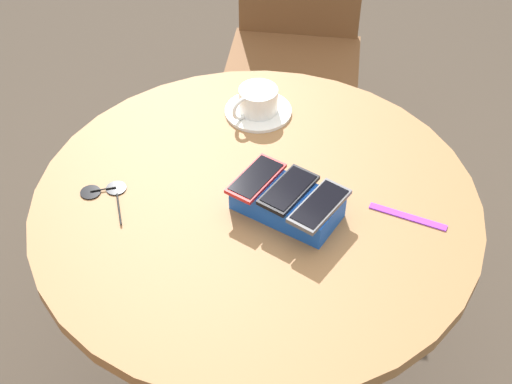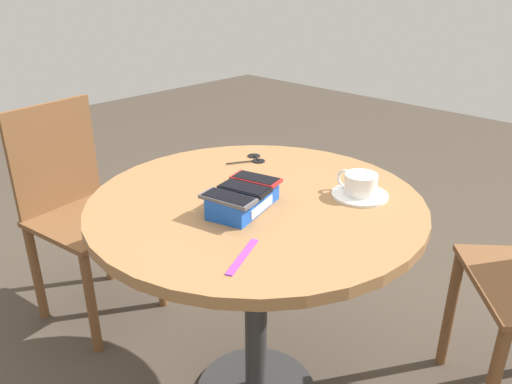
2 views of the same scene
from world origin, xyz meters
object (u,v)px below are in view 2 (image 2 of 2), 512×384
(phone_black, at_px, (245,188))
(chair_far_side, at_px, (81,211))
(round_table, at_px, (256,236))
(phone_red, at_px, (256,179))
(saucer, at_px, (360,195))
(sunglasses, at_px, (254,159))
(phone_gray, at_px, (228,198))
(phone_box, at_px, (244,200))
(lanyard_strap, at_px, (243,256))
(coffee_cup, at_px, (360,183))

(phone_black, xyz_separation_m, chair_far_side, (-0.05, 0.85, -0.34))
(round_table, xyz_separation_m, phone_red, (-0.00, -0.00, 0.18))
(phone_red, relative_size, saucer, 0.93)
(phone_black, relative_size, sunglasses, 1.00)
(phone_gray, bearing_deg, chair_far_side, 88.71)
(phone_gray, relative_size, phone_red, 1.04)
(phone_box, bearing_deg, phone_black, -73.14)
(sunglasses, relative_size, chair_far_side, 0.17)
(phone_red, distance_m, saucer, 0.30)
(phone_gray, xyz_separation_m, lanyard_strap, (-0.10, -0.15, -0.06))
(phone_black, xyz_separation_m, sunglasses, (0.29, 0.25, -0.06))
(phone_gray, bearing_deg, coffee_cup, -23.88)
(phone_box, bearing_deg, sunglasses, 39.80)
(round_table, height_order, lanyard_strap, lanyard_strap)
(phone_black, height_order, sunglasses, phone_black)
(phone_box, height_order, phone_black, phone_black)
(phone_black, bearing_deg, chair_far_side, 93.54)
(phone_box, xyz_separation_m, saucer, (0.28, -0.18, -0.02))
(saucer, bearing_deg, phone_black, 148.41)
(phone_box, bearing_deg, saucer, -32.01)
(phone_gray, height_order, phone_black, same)
(round_table, xyz_separation_m, saucer, (0.21, -0.20, 0.12))
(phone_box, xyz_separation_m, phone_black, (0.00, -0.00, 0.03))
(round_table, bearing_deg, saucer, -42.93)
(phone_box, xyz_separation_m, lanyard_strap, (-0.17, -0.17, -0.03))
(saucer, distance_m, chair_far_side, 1.12)
(saucer, height_order, chair_far_side, chair_far_side)
(phone_box, relative_size, lanyard_strap, 1.45)
(phone_box, height_order, saucer, phone_box)
(phone_box, xyz_separation_m, phone_gray, (-0.07, -0.02, 0.03))
(saucer, height_order, sunglasses, saucer)
(phone_black, height_order, chair_far_side, chair_far_side)
(round_table, distance_m, sunglasses, 0.34)
(phone_gray, height_order, saucer, phone_gray)
(lanyard_strap, bearing_deg, saucer, -0.72)
(coffee_cup, bearing_deg, phone_black, 148.84)
(round_table, bearing_deg, sunglasses, 44.91)
(coffee_cup, bearing_deg, saucer, -89.84)
(coffee_cup, height_order, lanyard_strap, coffee_cup)
(phone_black, height_order, coffee_cup, coffee_cup)
(round_table, xyz_separation_m, phone_box, (-0.07, -0.02, 0.14))
(phone_gray, relative_size, sunglasses, 1.05)
(coffee_cup, relative_size, sunglasses, 0.86)
(saucer, distance_m, coffee_cup, 0.03)
(phone_box, bearing_deg, phone_gray, -166.43)
(phone_gray, bearing_deg, phone_black, 10.69)
(phone_black, relative_size, chair_far_side, 0.17)
(lanyard_strap, bearing_deg, chair_far_side, 83.20)
(saucer, bearing_deg, phone_red, 137.46)
(sunglasses, bearing_deg, phone_box, -140.20)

